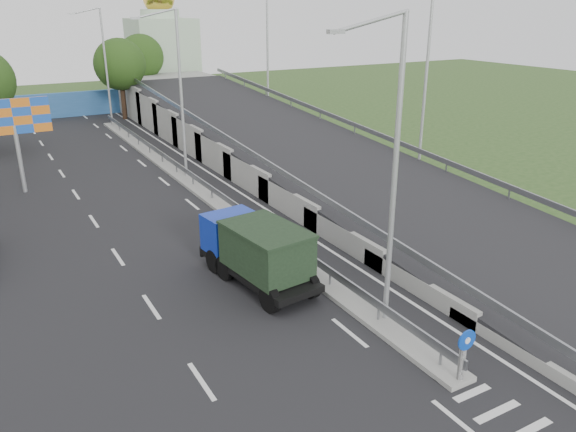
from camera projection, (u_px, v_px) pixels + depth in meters
ground at (522, 431)px, 14.56m from camera, size 160.00×160.00×0.00m
road_surface at (166, 216)px, 29.47m from camera, size 26.00×90.00×0.04m
median at (193, 186)px, 34.08m from camera, size 1.00×44.00×0.20m
overpass_ramp at (300, 145)px, 36.96m from camera, size 10.00×50.00×3.50m
median_guardrail at (193, 175)px, 33.85m from camera, size 0.09×44.00×0.71m
sign_bollard at (463, 355)px, 15.97m from camera, size 0.64×0.23×1.67m
lamp_post_near at (391, 161)px, 17.46m from camera, size 2.74×0.18×10.08m
lamp_post_mid at (178, 86)px, 33.75m from camera, size 2.74×0.18×10.08m
lamp_post_far at (103, 60)px, 50.04m from camera, size 2.74×0.18×10.08m
blue_wall at (52, 106)px, 54.65m from camera, size 30.00×0.50×2.40m
church at (163, 51)px, 66.18m from camera, size 7.00×7.00×13.80m
billboard at (13, 122)px, 31.74m from camera, size 4.00×0.24×5.50m
tree_median_far at (120, 64)px, 52.76m from camera, size 4.80×4.80×7.60m
tree_ramp_far at (141, 57)px, 60.31m from camera, size 4.80×4.80×7.60m
dump_truck at (256, 249)px, 21.95m from camera, size 2.79×6.00×2.55m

